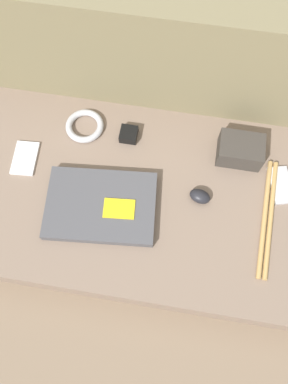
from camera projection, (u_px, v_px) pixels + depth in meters
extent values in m
plane|color=#7A6651|center=(144.00, 209.00, 1.25)|extent=(8.00, 8.00, 0.00)
cube|color=#7A6656|center=(144.00, 202.00, 1.19)|extent=(1.17, 0.62, 0.13)
cube|color=#756B4C|center=(165.00, 60.00, 1.16)|extent=(1.17, 0.20, 0.50)
cube|color=#47474C|center=(101.00, 206.00, 1.10)|extent=(0.34, 0.25, 0.03)
cube|color=yellow|center=(119.00, 209.00, 1.07)|extent=(0.10, 0.07, 0.00)
ellipsoid|color=black|center=(200.00, 196.00, 1.11)|extent=(0.07, 0.06, 0.03)
cube|color=#B7B7BC|center=(281.00, 185.00, 1.13)|extent=(0.09, 0.13, 0.01)
cube|color=silver|center=(25.00, 158.00, 1.17)|extent=(0.08, 0.12, 0.01)
cube|color=#38332D|center=(240.00, 150.00, 1.14)|extent=(0.13, 0.10, 0.07)
cube|color=black|center=(129.00, 134.00, 1.19)|extent=(0.05, 0.05, 0.03)
torus|color=#B2B2B7|center=(85.00, 126.00, 1.20)|extent=(0.12, 0.12, 0.02)
cylinder|color=tan|center=(265.00, 217.00, 1.09)|extent=(0.03, 0.37, 0.01)
cylinder|color=tan|center=(271.00, 218.00, 1.09)|extent=(0.03, 0.37, 0.01)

